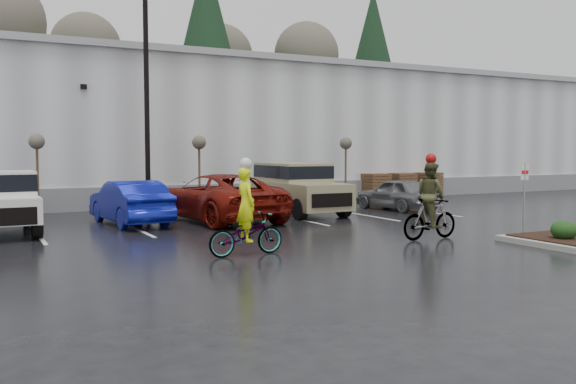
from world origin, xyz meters
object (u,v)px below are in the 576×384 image
pallet_stack_b (401,185)px  cyclist_hivis (246,226)px  sapling_east (346,147)px  pallet_stack_a (375,186)px  car_red (218,197)px  car_grey (397,194)px  suv_tan (299,189)px  pallet_stack_c (428,184)px  cyclist_olive (430,209)px  sapling_west (37,146)px  sapling_mid (199,146)px  lamppost (146,71)px  fire_lane_sign (524,191)px  car_blue (130,202)px  pickup_white (0,202)px

pallet_stack_b → cyclist_hivis: 19.16m
sapling_east → pallet_stack_b: size_ratio=2.37×
sapling_east → pallet_stack_a: sapling_east is taller
car_red → car_grey: size_ratio=1.53×
car_red → suv_tan: size_ratio=1.21×
pallet_stack_c → cyclist_olive: 16.35m
sapling_east → pallet_stack_c: sapling_east is taller
sapling_west → pallet_stack_b: 18.34m
cyclist_olive → sapling_mid: bearing=11.5°
lamppost → fire_lane_sign: lamppost is taller
sapling_mid → sapling_east: (7.50, 0.00, 0.00)m
pallet_stack_b → fire_lane_sign: size_ratio=0.61×
sapling_mid → car_grey: 8.77m
lamppost → sapling_mid: size_ratio=2.88×
lamppost → pallet_stack_b: lamppost is taller
sapling_west → pallet_stack_a: (16.50, 1.00, -2.05)m
sapling_west → car_grey: 14.71m
car_blue → suv_tan: suv_tan is taller
sapling_west → car_red: sapling_west is taller
pallet_stack_c → sapling_west: bearing=-177.1°
pallet_stack_b → car_blue: (-15.59, -4.88, 0.09)m
sapling_east → car_red: 9.54m
sapling_west → cyclist_hivis: sapling_west is taller
pickup_white → pallet_stack_b: bearing=14.9°
cyclist_olive → cyclist_hivis: bearing=87.1°
car_blue → cyclist_hivis: cyclist_hivis is taller
pallet_stack_b → cyclist_olive: cyclist_olive is taller
car_grey → cyclist_olive: size_ratio=1.62×
sapling_mid → suv_tan: size_ratio=0.63×
pallet_stack_c → cyclist_hivis: bearing=-142.5°
sapling_mid → pickup_white: size_ratio=0.62×
suv_tan → car_grey: 4.60m
sapling_east → pallet_stack_a: bearing=21.8°
car_red → cyclist_hivis: 7.45m
fire_lane_sign → pickup_white: size_ratio=0.42×
sapling_mid → pickup_white: sapling_mid is taller
pallet_stack_a → pickup_white: bearing=-163.8°
pallet_stack_a → pallet_stack_c: size_ratio=1.00×
pallet_stack_b → fire_lane_sign: fire_lane_sign is taller
pallet_stack_b → cyclist_olive: size_ratio=0.54×
sapling_west → pickup_white: bearing=-109.4°
sapling_east → car_grey: bearing=-90.3°
cyclist_olive → suv_tan: bearing=-2.5°
sapling_west → car_blue: size_ratio=0.69×
pickup_white → suv_tan: suv_tan is taller
cyclist_hivis → suv_tan: bearing=-39.4°
sapling_east → cyclist_hivis: 15.58m
sapling_west → pallet_stack_b: bearing=3.1°
pallet_stack_a → cyclist_hivis: cyclist_hivis is taller
pickup_white → pallet_stack_c: bearing=13.7°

